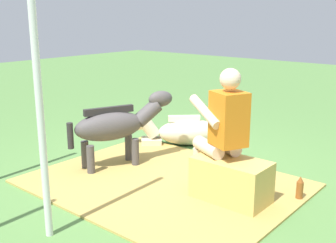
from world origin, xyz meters
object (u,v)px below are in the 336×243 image
(hay_bale, at_px, (231,181))
(tent_pole_left, at_px, (38,91))
(pony_lying, at_px, (183,132))
(pony_standing, at_px, (117,125))
(soda_bottle, at_px, (300,189))
(person_seated, at_px, (222,128))

(hay_bale, height_order, tent_pole_left, tent_pole_left)
(pony_lying, bearing_deg, pony_standing, 87.03)
(hay_bale, bearing_deg, pony_standing, 1.47)
(soda_bottle, relative_size, tent_pole_left, 0.10)
(hay_bale, bearing_deg, soda_bottle, -137.88)
(hay_bale, relative_size, pony_standing, 0.57)
(pony_lying, distance_m, tent_pole_left, 2.96)
(person_seated, xyz_separation_m, tent_pole_left, (0.67, 1.58, 0.50))
(pony_lying, relative_size, soda_bottle, 4.61)
(hay_bale, distance_m, soda_bottle, 0.69)
(hay_bale, relative_size, soda_bottle, 2.90)
(pony_lying, height_order, tent_pole_left, tent_pole_left)
(pony_standing, distance_m, tent_pole_left, 1.81)
(hay_bale, xyz_separation_m, tent_pole_left, (0.82, 1.53, 1.00))
(pony_standing, relative_size, tent_pole_left, 0.53)
(person_seated, xyz_separation_m, pony_standing, (1.41, 0.09, -0.20))
(hay_bale, bearing_deg, pony_lying, -37.59)
(pony_lying, relative_size, tent_pole_left, 0.48)
(pony_standing, xyz_separation_m, tent_pole_left, (-0.75, 1.49, 0.70))
(hay_bale, height_order, pony_lying, hay_bale)
(pony_lying, xyz_separation_m, soda_bottle, (-2.01, 0.69, -0.07))
(person_seated, relative_size, pony_standing, 1.02)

